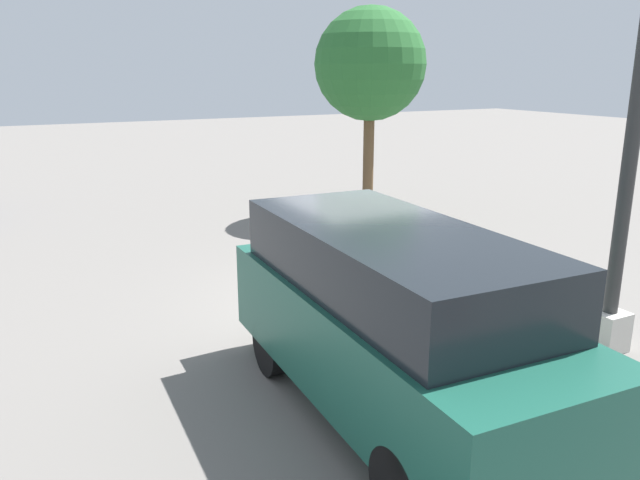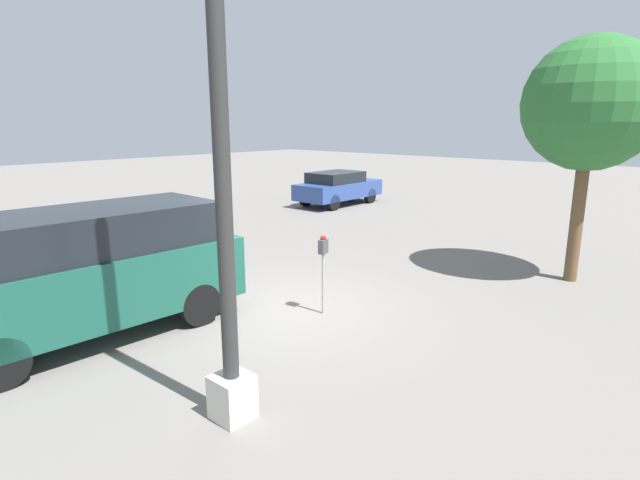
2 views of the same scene
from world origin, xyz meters
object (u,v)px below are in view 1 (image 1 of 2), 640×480
lamp_post (628,170)px  parked_van (392,317)px  street_tree (370,65)px  parking_meter_near (389,231)px

lamp_post → parked_van: lamp_post is taller
lamp_post → parked_van: bearing=-89.3°
street_tree → lamp_post: bearing=-9.4°
parking_meter_near → parked_van: (3.29, -2.16, 0.06)m
street_tree → parked_van: bearing=-30.4°
parking_meter_near → street_tree: 6.53m
lamp_post → street_tree: (-8.47, 1.40, 1.35)m
parked_van → street_tree: size_ratio=0.96×
parked_van → street_tree: 10.21m
parked_van → lamp_post: bearing=93.1°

